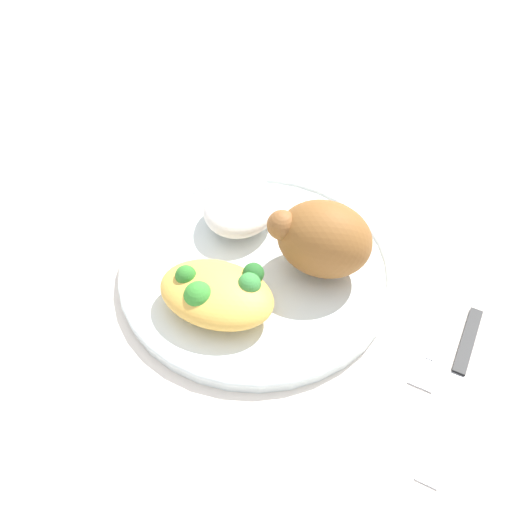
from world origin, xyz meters
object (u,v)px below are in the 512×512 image
(roasted_chicken, at_px, (322,238))
(fork, at_px, (437,335))
(knife, at_px, (459,372))
(plate, at_px, (256,267))
(mac_cheese_with_broccoli, at_px, (217,293))
(rice_pile, at_px, (241,206))

(roasted_chicken, distance_m, fork, 0.14)
(roasted_chicken, xyz_separation_m, knife, (-0.15, 0.07, -0.05))
(plate, distance_m, fork, 0.19)
(plate, distance_m, mac_cheese_with_broccoli, 0.07)
(roasted_chicken, bearing_deg, plate, 18.75)
(plate, distance_m, knife, 0.22)
(plate, distance_m, rice_pile, 0.07)
(rice_pile, xyz_separation_m, fork, (-0.23, 0.07, -0.03))
(plate, relative_size, rice_pile, 3.03)
(rice_pile, height_order, knife, rice_pile)
(roasted_chicken, relative_size, rice_pile, 1.09)
(knife, bearing_deg, fork, -54.37)
(roasted_chicken, bearing_deg, mac_cheese_with_broccoli, 48.67)
(roasted_chicken, height_order, rice_pile, roasted_chicken)
(plate, bearing_deg, roasted_chicken, -161.25)
(knife, bearing_deg, plate, -12.16)
(rice_pile, xyz_separation_m, mac_cheese_with_broccoli, (-0.02, 0.12, 0.00))
(mac_cheese_with_broccoli, bearing_deg, rice_pile, -78.36)
(plate, relative_size, fork, 2.01)
(plate, bearing_deg, knife, 167.84)
(mac_cheese_with_broccoli, xyz_separation_m, fork, (-0.21, -0.05, -0.03))
(plate, relative_size, roasted_chicken, 2.77)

